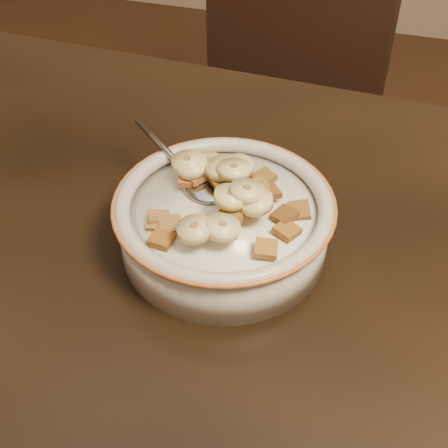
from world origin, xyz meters
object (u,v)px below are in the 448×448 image
(table, at_px, (274,370))
(cereal_bowl, at_px, (224,228))
(spoon, at_px, (203,189))
(chair, at_px, (271,173))

(table, distance_m, cereal_bowl, 0.15)
(spoon, bearing_deg, chair, -141.08)
(cereal_bowl, bearing_deg, chair, 95.96)
(chair, distance_m, cereal_bowl, 0.65)
(cereal_bowl, relative_size, spoon, 4.17)
(table, relative_size, spoon, 28.78)
(table, distance_m, spoon, 0.19)
(chair, xyz_separation_m, cereal_bowl, (0.06, -0.54, 0.35))
(chair, height_order, cereal_bowl, chair)
(table, xyz_separation_m, cereal_bowl, (-0.08, 0.12, 0.04))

